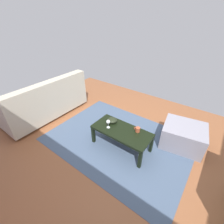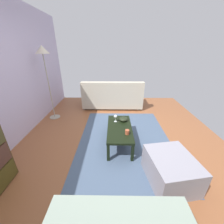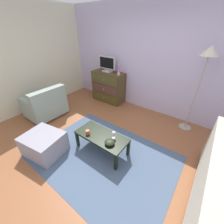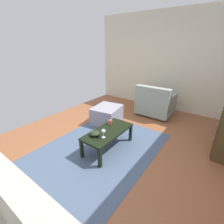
{
  "view_description": "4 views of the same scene",
  "coord_description": "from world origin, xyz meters",
  "px_view_note": "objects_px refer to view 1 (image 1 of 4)",
  "views": [
    {
      "loc": [
        -1.01,
        1.65,
        2.08
      ],
      "look_at": [
        0.18,
        0.05,
        0.78
      ],
      "focal_mm": 24.72,
      "sensor_mm": 36.0,
      "label": 1
    },
    {
      "loc": [
        -2.25,
        0.04,
        1.78
      ],
      "look_at": [
        -0.02,
        0.07,
        0.75
      ],
      "focal_mm": 22.05,
      "sensor_mm": 36.0,
      "label": 2
    },
    {
      "loc": [
        1.45,
        -1.6,
        2.17
      ],
      "look_at": [
        0.22,
        0.05,
        0.9
      ],
      "focal_mm": 22.66,
      "sensor_mm": 36.0,
      "label": 3
    },
    {
      "loc": [
        2.06,
        1.48,
        1.84
      ],
      "look_at": [
        -0.18,
        -0.17,
        0.64
      ],
      "focal_mm": 25.38,
      "sensor_mm": 36.0,
      "label": 4
    }
  ],
  "objects_px": {
    "wine_glass": "(108,122)",
    "couch_large": "(45,102)",
    "bowl_decorative": "(112,120)",
    "ottoman": "(183,136)",
    "coffee_table": "(122,132)",
    "mug": "(138,130)"
  },
  "relations": [
    {
      "from": "mug",
      "to": "bowl_decorative",
      "type": "distance_m",
      "value": 0.5
    },
    {
      "from": "couch_large",
      "to": "ottoman",
      "type": "bearing_deg",
      "value": -163.2
    },
    {
      "from": "wine_glass",
      "to": "mug",
      "type": "xyz_separation_m",
      "value": [
        -0.46,
        -0.2,
        -0.07
      ]
    },
    {
      "from": "ottoman",
      "to": "coffee_table",
      "type": "bearing_deg",
      "value": 39.07
    },
    {
      "from": "bowl_decorative",
      "to": "couch_large",
      "type": "xyz_separation_m",
      "value": [
        1.72,
        0.25,
        -0.08
      ]
    },
    {
      "from": "coffee_table",
      "to": "wine_glass",
      "type": "bearing_deg",
      "value": 18.81
    },
    {
      "from": "coffee_table",
      "to": "bowl_decorative",
      "type": "relative_size",
      "value": 5.73
    },
    {
      "from": "coffee_table",
      "to": "couch_large",
      "type": "xyz_separation_m",
      "value": [
        1.99,
        0.16,
        0.01
      ]
    },
    {
      "from": "wine_glass",
      "to": "mug",
      "type": "height_order",
      "value": "wine_glass"
    },
    {
      "from": "coffee_table",
      "to": "ottoman",
      "type": "bearing_deg",
      "value": -140.93
    },
    {
      "from": "mug",
      "to": "bowl_decorative",
      "type": "xyz_separation_m",
      "value": [
        0.5,
        0.04,
        -0.0
      ]
    },
    {
      "from": "coffee_table",
      "to": "ottoman",
      "type": "relative_size",
      "value": 1.46
    },
    {
      "from": "wine_glass",
      "to": "ottoman",
      "type": "distance_m",
      "value": 1.37
    },
    {
      "from": "coffee_table",
      "to": "mug",
      "type": "height_order",
      "value": "mug"
    },
    {
      "from": "bowl_decorative",
      "to": "ottoman",
      "type": "relative_size",
      "value": 0.26
    },
    {
      "from": "wine_glass",
      "to": "couch_large",
      "type": "bearing_deg",
      "value": 2.68
    },
    {
      "from": "coffee_table",
      "to": "bowl_decorative",
      "type": "distance_m",
      "value": 0.29
    },
    {
      "from": "wine_glass",
      "to": "couch_large",
      "type": "xyz_separation_m",
      "value": [
        1.76,
        0.08,
        -0.16
      ]
    },
    {
      "from": "bowl_decorative",
      "to": "ottoman",
      "type": "bearing_deg",
      "value": -151.53
    },
    {
      "from": "wine_glass",
      "to": "ottoman",
      "type": "relative_size",
      "value": 0.22
    },
    {
      "from": "bowl_decorative",
      "to": "coffee_table",
      "type": "bearing_deg",
      "value": 161.29
    },
    {
      "from": "mug",
      "to": "coffee_table",
      "type": "bearing_deg",
      "value": 28.33
    }
  ]
}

